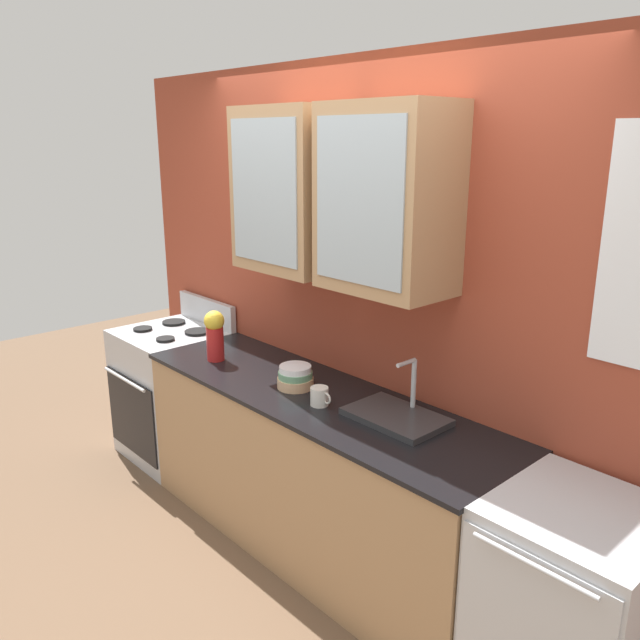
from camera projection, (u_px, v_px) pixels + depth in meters
The scene contains 9 objects.
ground_plane at pixel (315, 544), 3.51m from camera, with size 10.00×10.00×0.00m, color brown.
back_wall_unit at pixel (360, 281), 3.31m from camera, with size 4.08×0.47×2.54m.
counter at pixel (314, 472), 3.38m from camera, with size 2.27×0.66×0.89m.
stove_range at pixel (174, 392), 4.42m from camera, with size 0.68×0.68×1.07m.
sink_faucet at pixel (397, 415), 2.96m from camera, with size 0.46×0.30×0.28m.
bowl_stack at pixel (295, 377), 3.33m from camera, with size 0.19×0.19×0.12m.
vase at pixel (215, 333), 3.71m from camera, with size 0.12×0.12×0.30m.
cup_near_sink at pixel (320, 396), 3.11m from camera, with size 0.12×0.09×0.09m.
dishwasher at pixel (569, 615), 2.37m from camera, with size 0.59×0.64×0.89m.
Camera 1 is at (2.26, -2.02, 2.16)m, focal length 35.89 mm.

